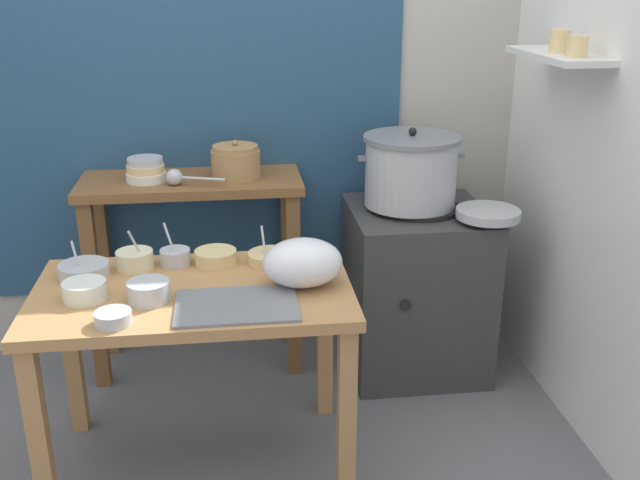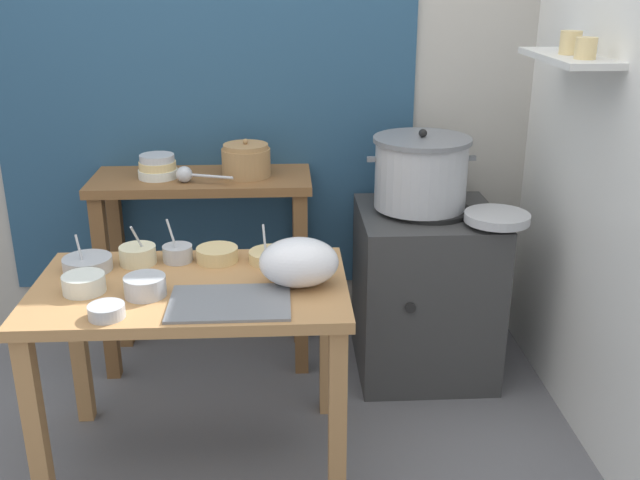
{
  "view_description": "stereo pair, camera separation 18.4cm",
  "coord_description": "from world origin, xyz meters",
  "px_view_note": "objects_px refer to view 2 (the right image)",
  "views": [
    {
      "loc": [
        0.01,
        -2.28,
        1.76
      ],
      "look_at": [
        0.33,
        0.22,
        0.82
      ],
      "focal_mm": 41.04,
      "sensor_mm": 36.0,
      "label": 1
    },
    {
      "loc": [
        0.19,
        -2.3,
        1.76
      ],
      "look_at": [
        0.33,
        0.22,
        0.82
      ],
      "focal_mm": 41.04,
      "sensor_mm": 36.0,
      "label": 2
    }
  ],
  "objects_px": {
    "plastic_bag": "(299,262)",
    "serving_tray": "(230,303)",
    "prep_bowl_0": "(84,283)",
    "prep_bowl_7": "(271,256)",
    "prep_bowl_1": "(145,285)",
    "prep_bowl_3": "(87,263)",
    "prep_table": "(192,313)",
    "ladle": "(186,174)",
    "prep_bowl_4": "(217,254)",
    "prep_bowl_2": "(138,254)",
    "prep_bowl_5": "(106,311)",
    "prep_bowl_6": "(178,253)",
    "back_shelf_table": "(204,224)",
    "wide_pan": "(497,217)",
    "clay_pot": "(246,160)",
    "stove_block": "(425,291)",
    "bowl_stack_enamel": "(158,167)",
    "steamer_pot": "(421,172)"
  },
  "relations": [
    {
      "from": "plastic_bag",
      "to": "serving_tray",
      "type": "bearing_deg",
      "value": -148.01
    },
    {
      "from": "prep_bowl_0",
      "to": "prep_bowl_7",
      "type": "xyz_separation_m",
      "value": [
        0.63,
        0.25,
        -0.01
      ]
    },
    {
      "from": "prep_bowl_1",
      "to": "prep_bowl_3",
      "type": "relative_size",
      "value": 0.79
    },
    {
      "from": "prep_table",
      "to": "ladle",
      "type": "bearing_deg",
      "value": 96.73
    },
    {
      "from": "plastic_bag",
      "to": "prep_bowl_4",
      "type": "distance_m",
      "value": 0.39
    },
    {
      "from": "prep_bowl_2",
      "to": "prep_bowl_5",
      "type": "bearing_deg",
      "value": -92.38
    },
    {
      "from": "prep_bowl_0",
      "to": "prep_bowl_6",
      "type": "bearing_deg",
      "value": 43.43
    },
    {
      "from": "back_shelf_table",
      "to": "plastic_bag",
      "type": "distance_m",
      "value": 0.9
    },
    {
      "from": "prep_table",
      "to": "wide_pan",
      "type": "distance_m",
      "value": 1.3
    },
    {
      "from": "clay_pot",
      "to": "stove_block",
      "type": "bearing_deg",
      "value": -9.31
    },
    {
      "from": "prep_bowl_7",
      "to": "plastic_bag",
      "type": "bearing_deg",
      "value": -65.57
    },
    {
      "from": "prep_bowl_1",
      "to": "prep_bowl_4",
      "type": "distance_m",
      "value": 0.37
    },
    {
      "from": "bowl_stack_enamel",
      "to": "prep_bowl_2",
      "type": "xyz_separation_m",
      "value": [
        -0.0,
        -0.55,
        -0.19
      ]
    },
    {
      "from": "steamer_pot",
      "to": "serving_tray",
      "type": "distance_m",
      "value": 1.15
    },
    {
      "from": "clay_pot",
      "to": "prep_bowl_2",
      "type": "relative_size",
      "value": 1.31
    },
    {
      "from": "steamer_pot",
      "to": "prep_bowl_5",
      "type": "bearing_deg",
      "value": -142.17
    },
    {
      "from": "plastic_bag",
      "to": "prep_bowl_5",
      "type": "distance_m",
      "value": 0.66
    },
    {
      "from": "wide_pan",
      "to": "prep_bowl_7",
      "type": "relative_size",
      "value": 1.63
    },
    {
      "from": "stove_block",
      "to": "prep_bowl_2",
      "type": "bearing_deg",
      "value": -160.0
    },
    {
      "from": "clay_pot",
      "to": "wide_pan",
      "type": "xyz_separation_m",
      "value": [
        1.04,
        -0.33,
        -0.17
      ]
    },
    {
      "from": "stove_block",
      "to": "plastic_bag",
      "type": "height_order",
      "value": "plastic_bag"
    },
    {
      "from": "serving_tray",
      "to": "prep_bowl_5",
      "type": "height_order",
      "value": "prep_bowl_5"
    },
    {
      "from": "back_shelf_table",
      "to": "ladle",
      "type": "bearing_deg",
      "value": -119.43
    },
    {
      "from": "clay_pot",
      "to": "prep_bowl_0",
      "type": "height_order",
      "value": "clay_pot"
    },
    {
      "from": "bowl_stack_enamel",
      "to": "ladle",
      "type": "bearing_deg",
      "value": -32.11
    },
    {
      "from": "prep_table",
      "to": "prep_bowl_0",
      "type": "distance_m",
      "value": 0.38
    },
    {
      "from": "steamer_pot",
      "to": "prep_bowl_0",
      "type": "height_order",
      "value": "steamer_pot"
    },
    {
      "from": "steamer_pot",
      "to": "prep_bowl_3",
      "type": "relative_size",
      "value": 2.62
    },
    {
      "from": "prep_bowl_0",
      "to": "prep_bowl_7",
      "type": "distance_m",
      "value": 0.68
    },
    {
      "from": "prep_bowl_0",
      "to": "prep_bowl_5",
      "type": "bearing_deg",
      "value": -59.37
    },
    {
      "from": "clay_pot",
      "to": "prep_bowl_0",
      "type": "distance_m",
      "value": 0.99
    },
    {
      "from": "prep_bowl_4",
      "to": "prep_bowl_3",
      "type": "bearing_deg",
      "value": -171.94
    },
    {
      "from": "prep_bowl_2",
      "to": "prep_bowl_6",
      "type": "relative_size",
      "value": 0.99
    },
    {
      "from": "ladle",
      "to": "serving_tray",
      "type": "bearing_deg",
      "value": -74.82
    },
    {
      "from": "stove_block",
      "to": "prep_bowl_0",
      "type": "bearing_deg",
      "value": -152.73
    },
    {
      "from": "bowl_stack_enamel",
      "to": "prep_bowl_5",
      "type": "distance_m",
      "value": 1.02
    },
    {
      "from": "stove_block",
      "to": "clay_pot",
      "type": "distance_m",
      "value": 0.99
    },
    {
      "from": "stove_block",
      "to": "prep_bowl_3",
      "type": "bearing_deg",
      "value": -160.36
    },
    {
      "from": "ladle",
      "to": "prep_bowl_5",
      "type": "relative_size",
      "value": 2.12
    },
    {
      "from": "prep_table",
      "to": "bowl_stack_enamel",
      "type": "xyz_separation_m",
      "value": [
        -0.21,
        0.75,
        0.34
      ]
    },
    {
      "from": "back_shelf_table",
      "to": "prep_bowl_0",
      "type": "height_order",
      "value": "back_shelf_table"
    },
    {
      "from": "plastic_bag",
      "to": "prep_bowl_6",
      "type": "bearing_deg",
      "value": 151.5
    },
    {
      "from": "prep_bowl_5",
      "to": "prep_bowl_6",
      "type": "bearing_deg",
      "value": 70.75
    },
    {
      "from": "plastic_bag",
      "to": "prep_bowl_0",
      "type": "bearing_deg",
      "value": -178.27
    },
    {
      "from": "prep_bowl_7",
      "to": "prep_bowl_5",
      "type": "bearing_deg",
      "value": -138.96
    },
    {
      "from": "back_shelf_table",
      "to": "prep_bowl_1",
      "type": "relative_size",
      "value": 6.81
    },
    {
      "from": "prep_bowl_4",
      "to": "prep_bowl_7",
      "type": "relative_size",
      "value": 0.95
    },
    {
      "from": "clay_pot",
      "to": "bowl_stack_enamel",
      "type": "relative_size",
      "value": 1.25
    },
    {
      "from": "steamer_pot",
      "to": "prep_bowl_2",
      "type": "bearing_deg",
      "value": -158.48
    },
    {
      "from": "ladle",
      "to": "prep_bowl_0",
      "type": "distance_m",
      "value": 0.79
    }
  ]
}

